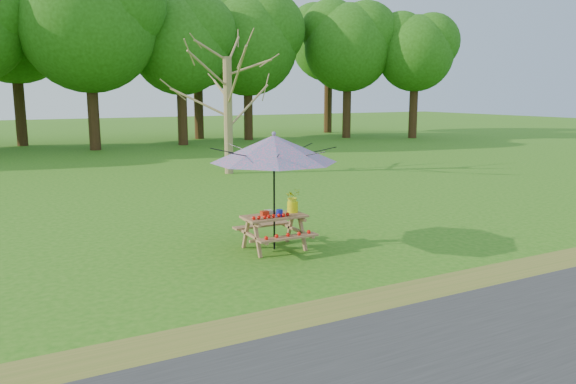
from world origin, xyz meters
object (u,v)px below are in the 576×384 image
flower_bucket (293,200)px  bare_tree (226,6)px  picnic_table (274,233)px  patio_umbrella (274,149)px

flower_bucket → bare_tree: bearing=74.5°
bare_tree → flower_bucket: 11.48m
bare_tree → picnic_table: (-3.20, -10.01, -5.68)m
picnic_table → patio_umbrella: bearing=84.8°
picnic_table → bare_tree: bearing=72.3°
bare_tree → patio_umbrella: (-3.20, -10.00, -4.06)m
picnic_table → flower_bucket: 0.75m
bare_tree → patio_umbrella: bare_tree is taller
bare_tree → picnic_table: size_ratio=7.50×
bare_tree → patio_umbrella: 11.26m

